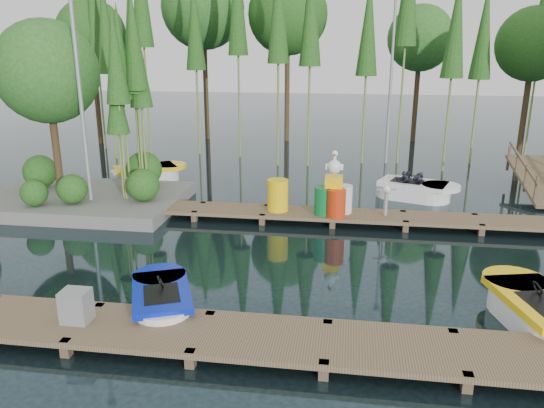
# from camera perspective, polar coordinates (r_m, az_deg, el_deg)

# --- Properties ---
(ground_plane) EXTENTS (90.00, 90.00, 0.00)m
(ground_plane) POSITION_cam_1_polar(r_m,az_deg,el_deg) (13.51, -2.42, -4.99)
(ground_plane) COLOR #1B2D33
(near_dock) EXTENTS (18.00, 1.50, 0.50)m
(near_dock) POSITION_cam_1_polar(r_m,az_deg,el_deg) (9.47, -7.67, -13.67)
(near_dock) COLOR brown
(near_dock) RESTS_ON ground
(far_dock) EXTENTS (15.00, 1.20, 0.50)m
(far_dock) POSITION_cam_1_polar(r_m,az_deg,el_deg) (15.63, 2.89, -1.03)
(far_dock) COLOR brown
(far_dock) RESTS_ON ground
(island) EXTENTS (6.20, 4.20, 6.75)m
(island) POSITION_cam_1_polar(r_m,az_deg,el_deg) (17.96, -20.91, 9.88)
(island) COLOR slate
(island) RESTS_ON ground
(tree_screen) EXTENTS (34.42, 18.53, 10.31)m
(tree_screen) POSITION_cam_1_polar(r_m,az_deg,el_deg) (23.36, -2.67, 19.50)
(tree_screen) COLOR #3F2E1B
(tree_screen) RESTS_ON ground
(lamp_island) EXTENTS (0.30, 0.30, 7.25)m
(lamp_island) POSITION_cam_1_polar(r_m,az_deg,el_deg) (16.81, -20.17, 13.25)
(lamp_island) COLOR gray
(lamp_island) RESTS_ON ground
(lamp_rear) EXTENTS (0.30, 0.30, 7.25)m
(lamp_rear) POSITION_cam_1_polar(r_m,az_deg,el_deg) (23.38, 12.77, 14.57)
(lamp_rear) COLOR gray
(lamp_rear) RESTS_ON ground
(ramp) EXTENTS (1.50, 3.94, 1.49)m
(ramp) POSITION_cam_1_polar(r_m,az_deg,el_deg) (20.43, 27.07, 2.43)
(ramp) COLOR brown
(ramp) RESTS_ON ground
(boat_blue) EXTENTS (1.90, 2.61, 0.80)m
(boat_blue) POSITION_cam_1_polar(r_m,az_deg,el_deg) (10.68, -11.78, -10.20)
(boat_blue) COLOR white
(boat_blue) RESTS_ON ground
(boat_yellow_near) EXTENTS (1.84, 2.93, 0.91)m
(boat_yellow_near) POSITION_cam_1_polar(r_m,az_deg,el_deg) (11.16, 26.59, -10.31)
(boat_yellow_near) COLOR white
(boat_yellow_near) RESTS_ON ground
(boat_yellow_far) EXTENTS (3.08, 2.62, 1.42)m
(boat_yellow_far) POSITION_cam_1_polar(r_m,az_deg,el_deg) (20.67, -13.32, 3.17)
(boat_yellow_far) COLOR white
(boat_yellow_far) RESTS_ON ground
(boat_white_far) EXTENTS (3.04, 2.12, 1.32)m
(boat_white_far) POSITION_cam_1_polar(r_m,az_deg,el_deg) (18.52, 15.06, 1.46)
(boat_white_far) COLOR white
(boat_white_far) RESTS_ON ground
(utility_cabinet) EXTENTS (0.48, 0.41, 0.59)m
(utility_cabinet) POSITION_cam_1_polar(r_m,az_deg,el_deg) (10.12, -20.31, -10.24)
(utility_cabinet) COLOR gray
(utility_cabinet) RESTS_ON near_dock
(yellow_barrel) EXTENTS (0.62, 0.62, 0.93)m
(yellow_barrel) POSITION_cam_1_polar(r_m,az_deg,el_deg) (15.55, 0.63, 0.96)
(yellow_barrel) COLOR yellow
(yellow_barrel) RESTS_ON far_dock
(drum_cluster) EXTENTS (1.08, 0.99, 1.87)m
(drum_cluster) POSITION_cam_1_polar(r_m,az_deg,el_deg) (15.25, 6.71, 0.84)
(drum_cluster) COLOR #0B682C
(drum_cluster) RESTS_ON far_dock
(seagull_post) EXTENTS (0.55, 0.30, 0.88)m
(seagull_post) POSITION_cam_1_polar(r_m,az_deg,el_deg) (15.42, 12.20, 0.92)
(seagull_post) COLOR gray
(seagull_post) RESTS_ON far_dock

